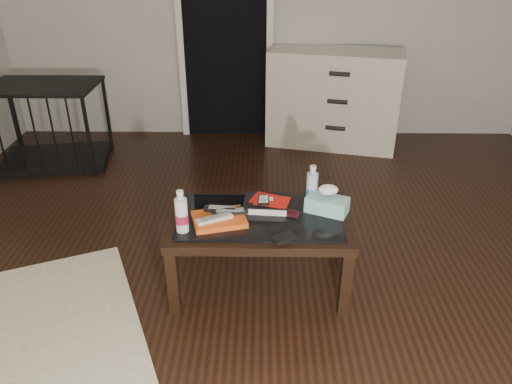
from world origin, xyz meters
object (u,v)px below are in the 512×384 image
(water_bottle_left, at_px, (181,211))
(water_bottle_right, at_px, (312,185))
(textbook, at_px, (266,204))
(tissue_box, at_px, (327,205))
(dresser, at_px, (333,98))
(pet_crate, at_px, (52,138))
(coffee_table, at_px, (260,226))

(water_bottle_left, xyz_separation_m, water_bottle_right, (0.70, 0.31, 0.00))
(textbook, height_order, tissue_box, tissue_box)
(dresser, bearing_deg, textbook, -94.37)
(pet_crate, bearing_deg, water_bottle_left, -62.40)
(pet_crate, relative_size, tissue_box, 4.31)
(water_bottle_left, distance_m, tissue_box, 0.81)
(dresser, xyz_separation_m, textbook, (-0.64, -2.09, 0.03))
(coffee_table, bearing_deg, dresser, 72.78)
(textbook, relative_size, water_bottle_left, 1.05)
(textbook, xyz_separation_m, tissue_box, (0.34, -0.05, 0.02))
(coffee_table, xyz_separation_m, water_bottle_right, (0.30, 0.15, 0.18))
(pet_crate, height_order, textbook, pet_crate)
(pet_crate, distance_m, water_bottle_left, 2.38)
(coffee_table, height_order, textbook, textbook)
(coffee_table, height_order, dresser, dresser)
(textbook, relative_size, tissue_box, 1.09)
(tissue_box, bearing_deg, water_bottle_left, -141.11)
(coffee_table, distance_m, textbook, 0.14)
(coffee_table, xyz_separation_m, water_bottle_left, (-0.41, -0.16, 0.18))
(coffee_table, xyz_separation_m, pet_crate, (-1.84, 1.70, -0.17))
(coffee_table, bearing_deg, pet_crate, 137.30)
(water_bottle_left, bearing_deg, tissue_box, 14.95)
(textbook, bearing_deg, tissue_box, -3.59)
(water_bottle_left, relative_size, tissue_box, 1.03)
(coffee_table, bearing_deg, water_bottle_left, -159.06)
(water_bottle_right, relative_size, tissue_box, 1.03)
(water_bottle_left, bearing_deg, coffee_table, 20.94)
(dresser, distance_m, pet_crate, 2.58)
(textbook, bearing_deg, pet_crate, 144.03)
(water_bottle_right, distance_m, tissue_box, 0.15)
(tissue_box, bearing_deg, water_bottle_right, 152.42)
(dresser, bearing_deg, pet_crate, -156.22)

